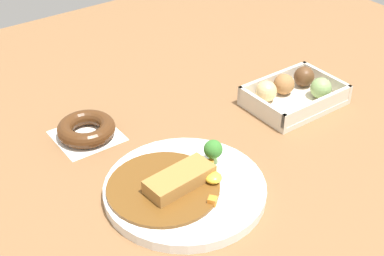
{
  "coord_description": "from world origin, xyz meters",
  "views": [
    {
      "loc": [
        0.55,
        0.59,
        0.6
      ],
      "look_at": [
        0.05,
        -0.08,
        0.03
      ],
      "focal_mm": 50.88,
      "sensor_mm": 36.0,
      "label": 1
    }
  ],
  "objects": [
    {
      "name": "ground_plane",
      "position": [
        0.0,
        0.0,
        0.0
      ],
      "size": [
        1.6,
        1.6,
        0.0
      ],
      "primitive_type": "plane",
      "color": "brown"
    },
    {
      "name": "curry_plate",
      "position": [
        0.15,
        0.03,
        0.01
      ],
      "size": [
        0.27,
        0.27,
        0.06
      ],
      "color": "white",
      "rests_on": "ground_plane"
    },
    {
      "name": "donut_box",
      "position": [
        -0.2,
        -0.07,
        0.02
      ],
      "size": [
        0.19,
        0.14,
        0.06
      ],
      "color": "beige",
      "rests_on": "ground_plane"
    },
    {
      "name": "chocolate_ring_donut",
      "position": [
        0.21,
        -0.21,
        0.02
      ],
      "size": [
        0.12,
        0.12,
        0.03
      ],
      "color": "white",
      "rests_on": "ground_plane"
    }
  ]
}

